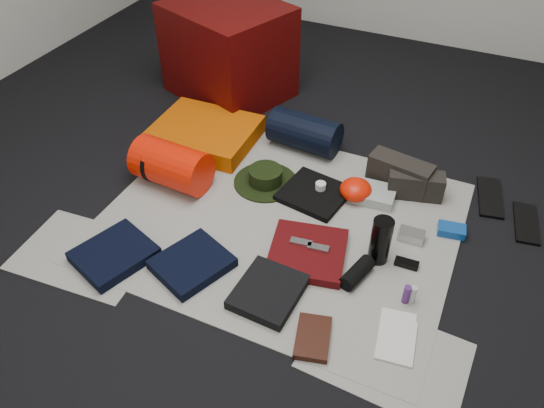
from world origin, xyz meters
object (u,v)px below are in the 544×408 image
at_px(compact_camera, 411,235).
at_px(paperback_book, 313,337).
at_px(water_bottle, 381,241).
at_px(stuff_sack, 172,165).
at_px(navy_duffel, 305,132).
at_px(red_cabinet, 228,51).
at_px(sleeping_pad, 205,133).

xyz_separation_m(compact_camera, paperback_book, (-0.21, -0.68, -0.01)).
bearing_deg(paperback_book, water_bottle, 63.88).
xyz_separation_m(stuff_sack, compact_camera, (1.20, 0.10, -0.09)).
bearing_deg(navy_duffel, water_bottle, -42.44).
xyz_separation_m(water_bottle, compact_camera, (0.10, 0.18, -0.09)).
relative_size(water_bottle, compact_camera, 1.95).
xyz_separation_m(stuff_sack, water_bottle, (1.09, -0.08, 0.00)).
distance_m(red_cabinet, compact_camera, 1.63).
relative_size(navy_duffel, water_bottle, 1.70).
bearing_deg(water_bottle, sleeping_pad, 157.12).
relative_size(stuff_sack, paperback_book, 1.94).
height_order(water_bottle, compact_camera, water_bottle).
bearing_deg(water_bottle, stuff_sack, 175.65).
distance_m(sleeping_pad, paperback_book, 1.42).
xyz_separation_m(red_cabinet, stuff_sack, (0.17, -0.95, -0.16)).
distance_m(red_cabinet, stuff_sack, 0.98).
height_order(red_cabinet, compact_camera, red_cabinet).
relative_size(sleeping_pad, compact_camera, 4.78).
distance_m(sleeping_pad, navy_duffel, 0.56).
height_order(red_cabinet, water_bottle, red_cabinet).
relative_size(sleeping_pad, paperback_book, 2.80).
xyz_separation_m(sleeping_pad, paperback_book, (1.03, -0.98, -0.04)).
bearing_deg(water_bottle, navy_duffel, 133.08).
relative_size(navy_duffel, paperback_book, 1.94).
relative_size(red_cabinet, sleeping_pad, 1.23).
height_order(red_cabinet, stuff_sack, red_cabinet).
distance_m(stuff_sack, water_bottle, 1.09).
height_order(compact_camera, paperback_book, compact_camera).
xyz_separation_m(sleeping_pad, water_bottle, (1.13, -0.48, 0.06)).
bearing_deg(paperback_book, sleeping_pad, 122.08).
xyz_separation_m(sleeping_pad, compact_camera, (1.24, -0.30, -0.03)).
distance_m(water_bottle, compact_camera, 0.23).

